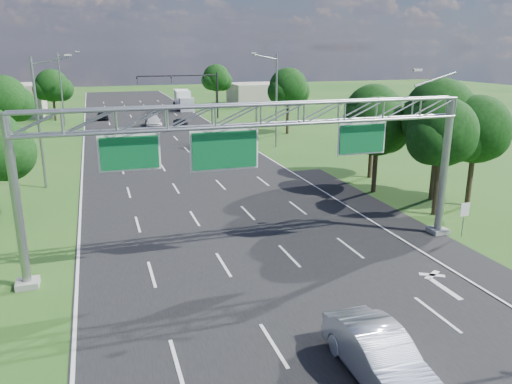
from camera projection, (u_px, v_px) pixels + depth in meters
name	position (u px, v px, depth m)	size (l,w,h in m)	color
ground	(190.00, 176.00, 42.80)	(220.00, 220.00, 0.00)	#1B4C16
road	(190.00, 176.00, 42.80)	(18.00, 180.00, 0.02)	black
road_flare	(399.00, 224.00, 31.20)	(3.00, 30.00, 0.02)	black
sign_gantry	(260.00, 127.00, 24.53)	(23.50, 1.00, 9.56)	gray
regulatory_sign	(464.00, 213.00, 28.67)	(0.60, 0.08, 2.10)	gray
traffic_signal	(195.00, 85.00, 75.55)	(12.21, 0.24, 7.00)	black
streetlight_l_near	(41.00, 117.00, 37.90)	(2.97, 0.22, 10.16)	gray
streetlight_l_far	(62.00, 85.00, 69.87)	(2.97, 0.22, 10.16)	gray
streetlight_r_mid	(275.00, 96.00, 53.72)	(2.97, 0.22, 10.16)	gray
tree_cluster_right	(419.00, 125.00, 35.82)	(9.91, 14.60, 8.68)	#2D2116
tree_verge_lb	(4.00, 101.00, 50.31)	(5.76, 4.80, 8.06)	#2D2116
tree_verge_lc	(53.00, 87.00, 74.17)	(5.76, 4.80, 7.62)	#2D2116
tree_verge_rd	(289.00, 89.00, 62.46)	(5.76, 4.80, 8.28)	#2D2116
tree_verge_re	(217.00, 79.00, 89.40)	(5.76, 4.80, 7.84)	#2D2116
building_right	(262.00, 94.00, 96.85)	(12.00, 9.00, 4.00)	#B0A694
silver_sedan	(379.00, 355.00, 16.49)	(1.81, 5.20, 1.71)	silver
car_queue_a	(153.00, 121.00, 69.56)	(2.10, 5.16, 1.50)	silver
car_queue_b	(181.00, 123.00, 69.42)	(1.78, 3.86, 1.07)	black
car_queue_c	(103.00, 115.00, 76.40)	(1.62, 4.02, 1.37)	black
car_queue_d	(227.00, 131.00, 61.40)	(1.51, 4.33, 1.43)	silver
box_truck	(183.00, 100.00, 89.18)	(2.99, 8.82, 3.28)	white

